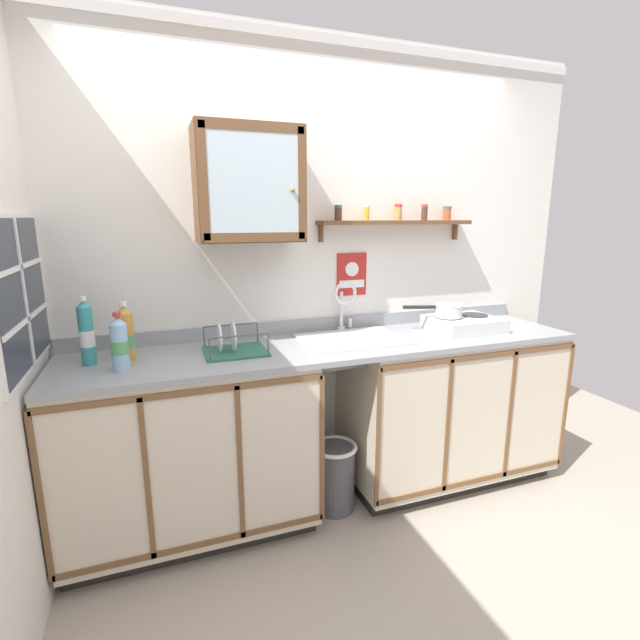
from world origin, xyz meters
TOP-DOWN VIEW (x-y plane):
  - floor at (0.00, 0.00)m, footprint 5.89×5.89m
  - back_wall at (0.00, 0.63)m, footprint 3.49×0.07m
  - lower_cabinet_run at (-0.80, 0.31)m, footprint 1.26×0.61m
  - lower_cabinet_run_right at (0.78, 0.31)m, footprint 1.32×0.61m
  - countertop at (0.00, 0.31)m, footprint 2.85×0.63m
  - backsplash at (0.00, 0.60)m, footprint 2.85×0.02m
  - sink at (0.12, 0.34)m, footprint 0.57×0.47m
  - hot_plate_stove at (0.85, 0.31)m, footprint 0.40×0.34m
  - saucepan at (0.75, 0.33)m, footprint 0.35×0.18m
  - bottle_juice_amber_0 at (-1.06, 0.36)m, footprint 0.08×0.08m
  - bottle_detergent_teal_1 at (-1.23, 0.35)m, footprint 0.07×0.07m
  - bottle_water_blue_2 at (-1.08, 0.21)m, footprint 0.08×0.08m
  - dish_rack at (-0.56, 0.31)m, footprint 0.31×0.27m
  - wall_cabinet at (-0.42, 0.46)m, footprint 0.54×0.31m
  - spice_shelf at (0.49, 0.54)m, footprint 0.99×0.14m
  - warning_sign at (0.23, 0.60)m, footprint 0.19×0.01m
  - window at (-1.44, 0.22)m, footprint 0.03×0.77m
  - trash_bin at (-0.03, 0.22)m, footprint 0.25×0.25m

SIDE VIEW (x-z plane):
  - floor at x=0.00m, z-range 0.00..0.00m
  - trash_bin at x=-0.03m, z-range 0.01..0.41m
  - lower_cabinet_run_right at x=0.78m, z-range 0.00..0.94m
  - lower_cabinet_run at x=-0.80m, z-range 0.00..0.94m
  - sink at x=0.12m, z-range 0.74..1.16m
  - countertop at x=0.00m, z-range 0.94..0.97m
  - dish_rack at x=-0.56m, z-range 0.92..1.08m
  - backsplash at x=0.00m, z-range 0.97..1.05m
  - hot_plate_stove at x=0.85m, z-range 0.97..1.06m
  - bottle_water_blue_2 at x=-1.08m, z-range 0.96..1.23m
  - bottle_juice_amber_0 at x=-1.06m, z-range 0.95..1.24m
  - saucepan at x=0.75m, z-range 1.06..1.14m
  - bottle_detergent_teal_1 at x=-1.23m, z-range 0.95..1.28m
  - warning_sign at x=0.23m, z-range 1.18..1.44m
  - back_wall at x=0.00m, z-range 0.01..2.65m
  - window at x=-1.44m, z-range 1.02..1.67m
  - spice_shelf at x=0.49m, z-range 1.52..1.74m
  - wall_cabinet at x=-0.42m, z-range 1.52..2.10m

